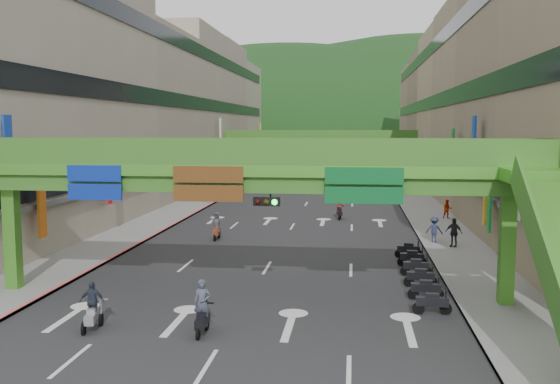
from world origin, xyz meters
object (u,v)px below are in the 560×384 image
at_px(car_yellow, 340,173).
at_px(pedestrian_red, 447,211).
at_px(scooter_rider_mid, 340,208).
at_px(car_silver, 282,186).
at_px(scooter_rider_near, 202,309).
at_px(overpass_near, 267,183).

bearing_deg(car_yellow, pedestrian_red, -77.57).
relative_size(scooter_rider_mid, car_silver, 0.51).
bearing_deg(car_yellow, scooter_rider_near, -92.94).
xyz_separation_m(overpass_near, car_silver, (-4.73, 46.56, -4.59)).
relative_size(overpass_near, scooter_rider_mid, 14.80).
relative_size(scooter_rider_near, pedestrian_red, 1.35).
bearing_deg(overpass_near, scooter_rider_mid, 84.08).
height_order(overpass_near, scooter_rider_near, overpass_near).
bearing_deg(car_silver, overpass_near, -81.87).
bearing_deg(car_yellow, scooter_rider_mid, -88.97).
bearing_deg(overpass_near, pedestrian_red, 66.06).
xyz_separation_m(scooter_rider_mid, car_yellow, (-1.00, 43.48, -0.35)).
xyz_separation_m(overpass_near, scooter_rider_near, (-1.78, -4.38, -4.24)).
distance_m(car_silver, pedestrian_red, 26.55).
relative_size(scooter_rider_mid, pedestrian_red, 1.23).
xyz_separation_m(scooter_rider_mid, pedestrian_red, (8.69, 0.55, -0.20)).
bearing_deg(scooter_rider_mid, scooter_rider_near, -98.49).
height_order(scooter_rider_mid, pedestrian_red, scooter_rider_mid).
bearing_deg(car_silver, car_yellow, 76.15).
bearing_deg(car_yellow, overpass_near, -91.61).
distance_m(scooter_rider_near, scooter_rider_mid, 29.53).
relative_size(car_yellow, pedestrian_red, 2.33).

